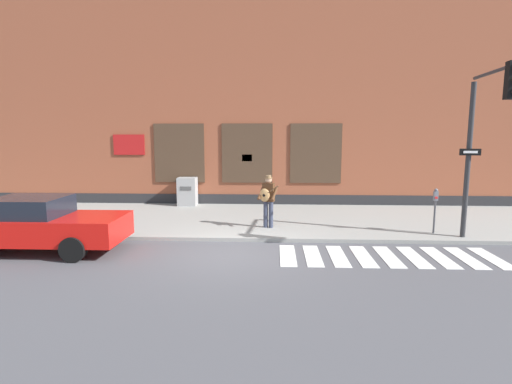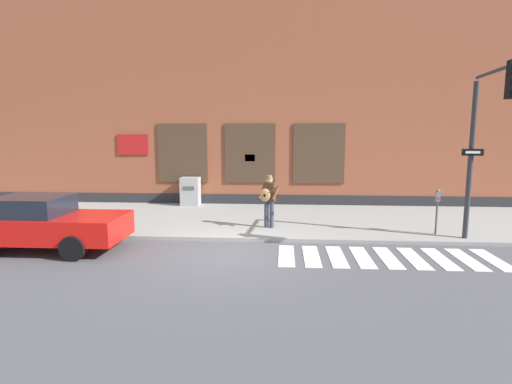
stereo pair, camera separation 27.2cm
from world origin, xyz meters
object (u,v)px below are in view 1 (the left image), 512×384
at_px(traffic_light, 486,126).
at_px(parking_meter, 435,204).
at_px(red_car, 38,224).
at_px(busker, 268,198).
at_px(utility_box, 187,191).

bearing_deg(traffic_light, parking_meter, 113.90).
xyz_separation_m(red_car, busker, (6.31, 2.65, 0.36)).
relative_size(traffic_light, parking_meter, 3.36).
distance_m(red_car, parking_meter, 11.79).
relative_size(traffic_light, utility_box, 3.92).
height_order(busker, utility_box, busker).
relative_size(parking_meter, utility_box, 1.17).
bearing_deg(utility_box, red_car, -111.90).
bearing_deg(red_car, utility_box, 68.10).
height_order(red_car, utility_box, red_car).
bearing_deg(parking_meter, traffic_light, -66.10).
relative_size(red_car, busker, 2.60).
relative_size(busker, parking_meter, 1.24).
height_order(busker, parking_meter, busker).
relative_size(busker, utility_box, 1.44).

